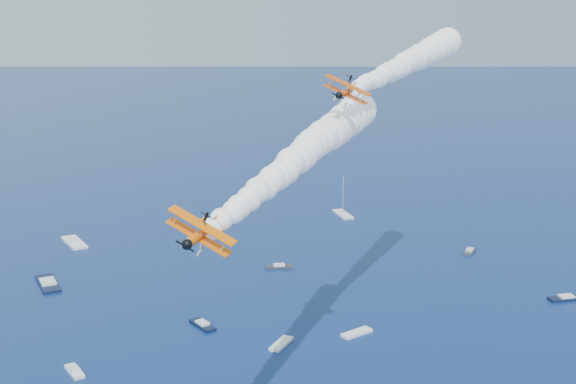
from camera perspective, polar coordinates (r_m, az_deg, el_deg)
biplane_lead at (r=122.60m, az=4.46°, el=7.59°), size 10.53×11.60×8.02m
biplane_trail at (r=81.33m, az=-6.68°, el=-3.20°), size 11.04×11.81×8.32m
smoke_trail_lead at (r=154.65m, az=9.13°, el=9.71°), size 71.57×59.62×12.10m
smoke_trail_trail at (r=111.41m, az=1.17°, el=2.90°), size 71.81×65.99×12.10m
spectator_boats at (r=195.06m, az=-18.16°, el=-9.16°), size 238.16×163.35×0.70m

